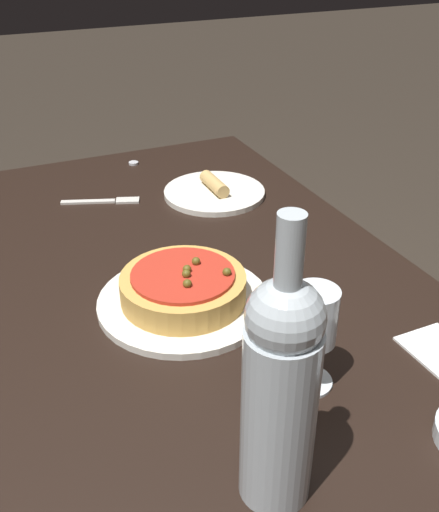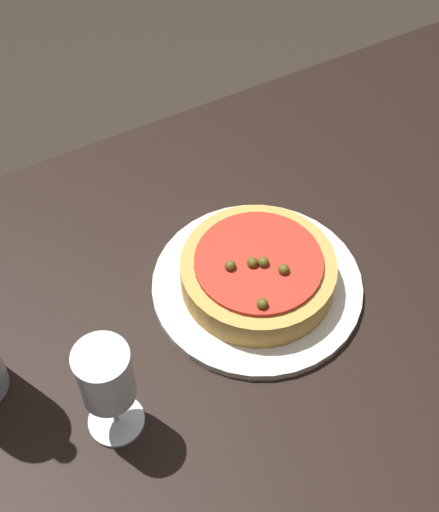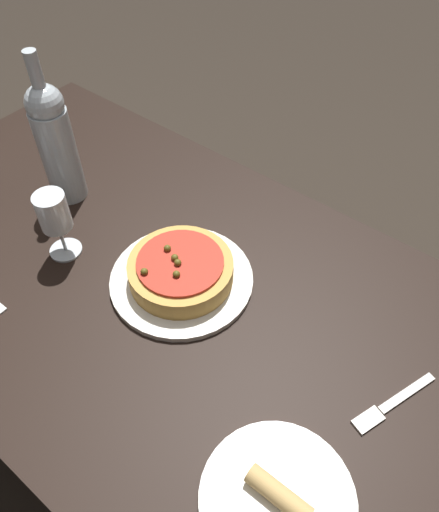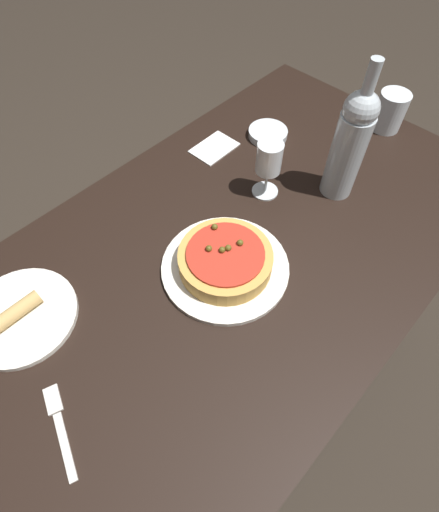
{
  "view_description": "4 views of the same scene",
  "coord_description": "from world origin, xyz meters",
  "px_view_note": "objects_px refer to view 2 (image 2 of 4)",
  "views": [
    {
      "loc": [
        -0.73,
        0.3,
        1.31
      ],
      "look_at": [
        -0.02,
        -0.02,
        0.85
      ],
      "focal_mm": 42.0,
      "sensor_mm": 36.0,
      "label": 1
    },
    {
      "loc": [
        -0.29,
        -0.43,
        1.52
      ],
      "look_at": [
        -0.03,
        0.04,
        0.84
      ],
      "focal_mm": 50.0,
      "sensor_mm": 36.0,
      "label": 2
    },
    {
      "loc": [
        0.46,
        -0.4,
        1.51
      ],
      "look_at": [
        0.08,
        0.07,
        0.83
      ],
      "focal_mm": 35.0,
      "sensor_mm": 36.0,
      "label": 3
    },
    {
      "loc": [
        0.38,
        0.35,
        1.48
      ],
      "look_at": [
        0.03,
        0.02,
        0.8
      ],
      "focal_mm": 28.0,
      "sensor_mm": 36.0,
      "label": 4
    }
  ],
  "objects_px": {
    "pizza": "(258,272)",
    "wine_glass": "(106,379)",
    "dinner_plate": "(257,285)",
    "dining_table": "(252,348)"
  },
  "relations": [
    {
      "from": "dining_table",
      "to": "wine_glass",
      "type": "bearing_deg",
      "value": -165.48
    },
    {
      "from": "dining_table",
      "to": "dinner_plate",
      "type": "bearing_deg",
      "value": 55.57
    },
    {
      "from": "pizza",
      "to": "wine_glass",
      "type": "height_order",
      "value": "wine_glass"
    },
    {
      "from": "pizza",
      "to": "wine_glass",
      "type": "distance_m",
      "value": 0.26
    },
    {
      "from": "dining_table",
      "to": "wine_glass",
      "type": "xyz_separation_m",
      "value": [
        -0.22,
        -0.06,
        0.2
      ]
    },
    {
      "from": "dining_table",
      "to": "pizza",
      "type": "distance_m",
      "value": 0.13
    },
    {
      "from": "dinner_plate",
      "to": "pizza",
      "type": "relative_size",
      "value": 1.38
    },
    {
      "from": "dining_table",
      "to": "wine_glass",
      "type": "distance_m",
      "value": 0.3
    },
    {
      "from": "dinner_plate",
      "to": "wine_glass",
      "type": "height_order",
      "value": "wine_glass"
    },
    {
      "from": "pizza",
      "to": "wine_glass",
      "type": "xyz_separation_m",
      "value": [
        -0.24,
        -0.09,
        0.07
      ]
    }
  ]
}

